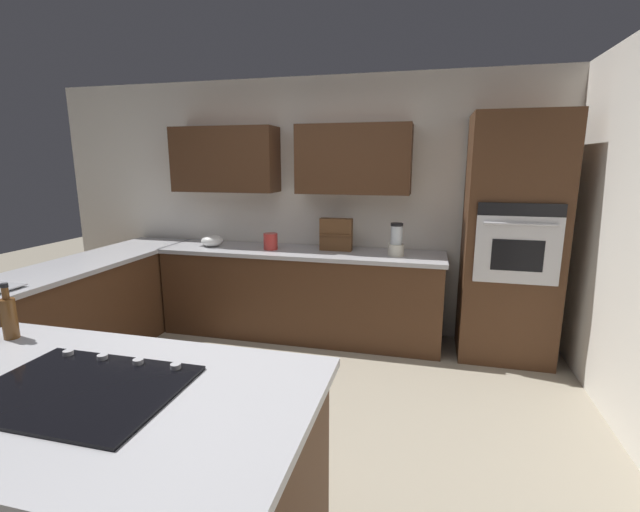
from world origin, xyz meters
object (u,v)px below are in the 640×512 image
cooktop (81,388)px  oil_bottle (9,317)px  blender (396,242)px  mixing_bowl (212,241)px  wall_oven (511,240)px  kettle (271,241)px  spice_rack (336,235)px

cooktop → oil_bottle: oil_bottle is taller
blender → mixing_bowl: bearing=0.0°
wall_oven → oil_bottle: size_ratio=7.68×
mixing_bowl → kettle: 0.65m
mixing_bowl → oil_bottle: 2.47m
wall_oven → spice_rack: size_ratio=6.78×
blender → spice_rack: (0.60, -0.11, 0.03)m
wall_oven → cooktop: size_ratio=2.85×
spice_rack → kettle: (0.65, 0.11, -0.08)m
spice_rack → oil_bottle: spice_rack is taller
wall_oven → mixing_bowl: wall_oven is taller
cooktop → oil_bottle: 0.80m
cooktop → mixing_bowl: (0.92, -2.80, 0.05)m
spice_rack → cooktop: bearing=82.5°
kettle → oil_bottle: 2.50m
wall_oven → spice_rack: 1.60m
spice_rack → oil_bottle: 2.80m
oil_bottle → wall_oven: bearing=-137.4°
kettle → oil_bottle: bearing=79.6°
mixing_bowl → oil_bottle: bearing=94.6°
wall_oven → cooktop: 3.46m
blender → mixing_bowl: 1.90m
kettle → spice_rack: bearing=-170.5°
mixing_bowl → cooktop: bearing=108.2°
mixing_bowl → spice_rack: spice_rack is taller
wall_oven → spice_rack: (1.60, -0.08, -0.02)m
blender → kettle: 1.25m
kettle → oil_bottle: oil_bottle is taller
blender → oil_bottle: blender is taller
blender → mixing_bowl: size_ratio=1.40×
wall_oven → cooktop: bearing=55.0°
spice_rack → blender: bearing=169.7°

